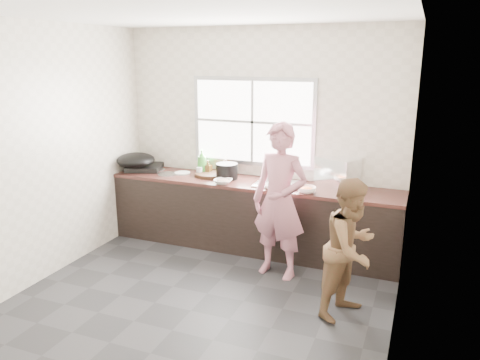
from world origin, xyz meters
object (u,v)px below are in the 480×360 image
at_px(woman, 280,206).
at_px(glass_jar, 199,171).
at_px(bowl_crabs, 306,190).
at_px(pot_lid_right, 167,174).
at_px(black_pot, 227,171).
at_px(bottle_brown_tall, 208,168).
at_px(cutting_board, 211,174).
at_px(plate_food, 182,173).
at_px(bowl_mince, 223,181).
at_px(pot_lid_left, 157,170).
at_px(burner, 145,167).
at_px(dish_rack, 338,171).
at_px(bottle_green, 202,162).
at_px(wok, 136,160).
at_px(bowl_held, 271,186).
at_px(bottle_brown_short, 226,168).
at_px(person_side, 351,248).

relative_size(woman, glass_jar, 14.91).
distance_m(bowl_crabs, pot_lid_right, 1.88).
xyz_separation_m(black_pot, bottle_brown_tall, (-0.32, 0.12, -0.01)).
bearing_deg(black_pot, cutting_board, 164.62).
bearing_deg(glass_jar, plate_food, -178.67).
xyz_separation_m(bowl_crabs, pot_lid_right, (-1.87, 0.13, -0.02)).
bearing_deg(bowl_mince, glass_jar, 149.84).
height_order(black_pot, pot_lid_left, black_pot).
bearing_deg(bowl_mince, burner, 168.36).
distance_m(dish_rack, pot_lid_right, 2.16).
distance_m(bottle_green, wok, 0.90).
height_order(cutting_board, bowl_crabs, bowl_crabs).
xyz_separation_m(pot_lid_left, pot_lid_right, (0.27, -0.17, 0.00)).
bearing_deg(dish_rack, pot_lid_left, -152.32).
relative_size(bottle_brown_tall, glass_jar, 1.59).
relative_size(plate_food, dish_rack, 0.45).
bearing_deg(glass_jar, pot_lid_right, -162.63).
bearing_deg(bowl_crabs, bowl_held, 180.00).
distance_m(cutting_board, plate_food, 0.40).
bearing_deg(plate_food, wok, -168.76).
xyz_separation_m(bowl_mince, dish_rack, (1.28, 0.44, 0.14)).
height_order(bowl_crabs, bowl_held, bowl_held).
height_order(plate_food, wok, wok).
bearing_deg(glass_jar, burner, 179.84).
height_order(woman, dish_rack, woman).
bearing_deg(bottle_green, bottle_brown_tall, 11.24).
bearing_deg(pot_lid_right, bottle_brown_tall, 24.16).
distance_m(bottle_brown_short, pot_lid_right, 0.76).
height_order(dish_rack, pot_lid_left, dish_rack).
bearing_deg(bottle_brown_short, pot_lid_right, -156.93).
xyz_separation_m(glass_jar, wok, (-0.87, -0.13, 0.10)).
distance_m(bottle_green, bottle_brown_short, 0.32).
height_order(glass_jar, burner, glass_jar).
distance_m(bottle_brown_short, burner, 1.13).
bearing_deg(pot_lid_right, bottle_green, 26.44).
xyz_separation_m(black_pot, dish_rack, (1.33, 0.21, 0.07)).
bearing_deg(pot_lid_left, bowl_crabs, -8.13).
xyz_separation_m(black_pot, glass_jar, (-0.40, 0.03, -0.04)).
relative_size(cutting_board, plate_food, 2.06).
relative_size(bowl_mince, bottle_green, 0.67).
distance_m(black_pot, pot_lid_right, 0.81).
height_order(cutting_board, bottle_green, bottle_green).
relative_size(bottle_green, bottle_brown_short, 1.87).
height_order(bowl_mince, bowl_held, bowl_held).
bearing_deg(bottle_green, dish_rack, 3.49).
distance_m(plate_food, bottle_green, 0.30).
height_order(person_side, pot_lid_right, person_side).
bearing_deg(bowl_crabs, pot_lid_right, 175.91).
relative_size(person_side, bottle_green, 4.01).
height_order(bowl_crabs, plate_food, bowl_crabs).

